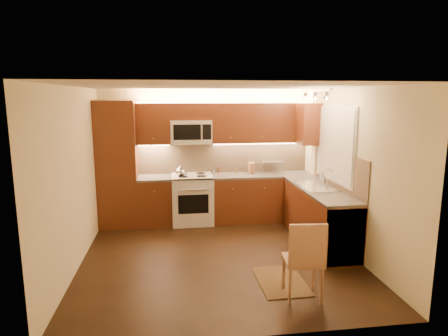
{
  "coord_description": "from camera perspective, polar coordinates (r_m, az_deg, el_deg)",
  "views": [
    {
      "loc": [
        -0.66,
        -5.4,
        2.35
      ],
      "look_at": [
        0.15,
        0.55,
        1.25
      ],
      "focal_mm": 30.92,
      "sensor_mm": 36.0,
      "label": 1
    }
  ],
  "objects": [
    {
      "name": "upper_cab_back_right",
      "position": [
        7.44,
        5.5,
        6.67
      ],
      "size": [
        1.92,
        0.35,
        0.75
      ],
      "primitive_type": "cube",
      "color": "#4E2110",
      "rests_on": "wall_back"
    },
    {
      "name": "dishwasher",
      "position": [
        5.94,
        16.33,
        -8.91
      ],
      "size": [
        0.58,
        0.6,
        0.84
      ],
      "primitive_type": "cube",
      "color": "silver",
      "rests_on": "floor"
    },
    {
      "name": "faucet",
      "position": [
        6.6,
        15.05,
        -1.34
      ],
      "size": [
        0.2,
        0.04,
        0.3
      ],
      "primitive_type": null,
      "color": "silver",
      "rests_on": "counter_right"
    },
    {
      "name": "counter_right",
      "position": [
        6.44,
        14.01,
        -3.14
      ],
      "size": [
        0.6,
        2.0,
        0.04
      ],
      "primitive_type": "cube",
      "color": "#383533",
      "rests_on": "base_cab_right"
    },
    {
      "name": "base_cab_back_left",
      "position": [
        7.37,
        -10.09,
        -4.89
      ],
      "size": [
        0.62,
        0.6,
        0.86
      ],
      "primitive_type": "cube",
      "color": "#4E2110",
      "rests_on": "floor"
    },
    {
      "name": "spice_jar_c",
      "position": [
        7.52,
        -1.51,
        -0.41
      ],
      "size": [
        0.05,
        0.05,
        0.08
      ],
      "primitive_type": "cylinder",
      "rotation": [
        0.0,
        0.0,
        -0.33
      ],
      "color": "silver",
      "rests_on": "counter_back_right"
    },
    {
      "name": "spice_jar_a",
      "position": [
        7.42,
        -1.43,
        -0.55
      ],
      "size": [
        0.04,
        0.04,
        0.08
      ],
      "primitive_type": "cylinder",
      "rotation": [
        0.0,
        0.0,
        0.13
      ],
      "color": "silver",
      "rests_on": "counter_back_right"
    },
    {
      "name": "spice_jar_d",
      "position": [
        7.47,
        1.84,
        -0.45
      ],
      "size": [
        0.05,
        0.05,
        0.09
      ],
      "primitive_type": "cylinder",
      "rotation": [
        0.0,
        0.0,
        -0.12
      ],
      "color": "olive",
      "rests_on": "counter_back_right"
    },
    {
      "name": "wall_right",
      "position": [
        6.12,
        18.15,
        -0.5
      ],
      "size": [
        0.01,
        4.0,
        2.5
      ],
      "primitive_type": "cube",
      "color": "beige",
      "rests_on": "ground"
    },
    {
      "name": "track_light_bar",
      "position": [
        6.21,
        13.35,
        11.11
      ],
      "size": [
        0.04,
        1.2,
        0.03
      ],
      "primitive_type": "cube",
      "color": "silver",
      "rests_on": "ceiling"
    },
    {
      "name": "base_cab_back_right",
      "position": [
        7.55,
        5.53,
        -4.39
      ],
      "size": [
        1.92,
        0.6,
        0.86
      ],
      "primitive_type": "cube",
      "color": "#4E2110",
      "rests_on": "floor"
    },
    {
      "name": "upper_cab_back_left",
      "position": [
        7.25,
        -10.41,
        6.45
      ],
      "size": [
        0.62,
        0.35,
        0.75
      ],
      "primitive_type": "cube",
      "color": "#4E2110",
      "rests_on": "wall_back"
    },
    {
      "name": "pantry",
      "position": [
        7.27,
        -15.47,
        0.5
      ],
      "size": [
        0.7,
        0.6,
        2.3
      ],
      "primitive_type": "cube",
      "color": "#4E2110",
      "rests_on": "floor"
    },
    {
      "name": "sink",
      "position": [
        6.55,
        13.56,
        -2.03
      ],
      "size": [
        0.52,
        0.86,
        0.15
      ],
      "primitive_type": null,
      "color": "silver",
      "rests_on": "counter_right"
    },
    {
      "name": "dining_chair",
      "position": [
        4.75,
        11.58,
        -12.97
      ],
      "size": [
        0.47,
        0.47,
        0.97
      ],
      "primitive_type": null,
      "rotation": [
        0.0,
        0.0,
        -0.09
      ],
      "color": "#A06A48",
      "rests_on": "floor"
    },
    {
      "name": "window_blinds",
      "position": [
        6.55,
        15.96,
        3.4
      ],
      "size": [
        0.02,
        1.36,
        1.16
      ],
      "primitive_type": "cube",
      "color": "silver",
      "rests_on": "wall_right"
    },
    {
      "name": "floor",
      "position": [
        5.93,
        -0.73,
        -12.97
      ],
      "size": [
        4.0,
        4.0,
        0.01
      ],
      "primitive_type": "cube",
      "color": "black",
      "rests_on": "ground"
    },
    {
      "name": "stove",
      "position": [
        7.34,
        -4.69,
        -4.59
      ],
      "size": [
        0.76,
        0.65,
        0.92
      ],
      "primitive_type": null,
      "color": "silver",
      "rests_on": "floor"
    },
    {
      "name": "microwave",
      "position": [
        7.25,
        -4.9,
        5.36
      ],
      "size": [
        0.76,
        0.38,
        0.44
      ],
      "primitive_type": null,
      "color": "silver",
      "rests_on": "wall_back"
    },
    {
      "name": "wall_left",
      "position": [
        5.67,
        -21.25,
        -1.53
      ],
      "size": [
        0.01,
        4.0,
        2.5
      ],
      "primitive_type": "cube",
      "color": "beige",
      "rests_on": "ground"
    },
    {
      "name": "wall_front",
      "position": [
        3.64,
        3.13,
        -7.27
      ],
      "size": [
        4.0,
        0.01,
        2.5
      ],
      "primitive_type": "cube",
      "color": "beige",
      "rests_on": "ground"
    },
    {
      "name": "spice_jar_b",
      "position": [
        7.53,
        -0.7,
        -0.31
      ],
      "size": [
        0.05,
        0.05,
        0.11
      ],
      "primitive_type": "cylinder",
      "rotation": [
        0.0,
        0.0,
        0.08
      ],
      "color": "brown",
      "rests_on": "counter_back_right"
    },
    {
      "name": "wall_back",
      "position": [
        7.51,
        -2.63,
        1.95
      ],
      "size": [
        4.0,
        0.01,
        2.5
      ],
      "primitive_type": "cube",
      "color": "beige",
      "rests_on": "ground"
    },
    {
      "name": "backsplash_back",
      "position": [
        7.55,
        0.02,
        1.62
      ],
      "size": [
        3.3,
        0.02,
        0.6
      ],
      "primitive_type": "cube",
      "color": "tan",
      "rests_on": "wall_back"
    },
    {
      "name": "knife_block",
      "position": [
        7.47,
        4.06,
        -0.01
      ],
      "size": [
        0.11,
        0.17,
        0.21
      ],
      "primitive_type": "cube",
      "rotation": [
        0.0,
        0.0,
        0.12
      ],
      "color": "#A06A48",
      "rests_on": "counter_back_right"
    },
    {
      "name": "kettle",
      "position": [
        7.14,
        -6.48,
        -0.39
      ],
      "size": [
        0.21,
        0.21,
        0.21
      ],
      "primitive_type": null,
      "rotation": [
        0.0,
        0.0,
        0.17
      ],
      "color": "silver",
      "rests_on": "stove"
    },
    {
      "name": "window_frame",
      "position": [
        6.56,
        16.12,
        3.4
      ],
      "size": [
        0.03,
        1.44,
        1.24
      ],
      "primitive_type": "cube",
      "color": "silver",
      "rests_on": "wall_right"
    },
    {
      "name": "toaster_oven",
      "position": [
        7.54,
        7.03,
        0.14
      ],
      "size": [
        0.42,
        0.32,
        0.24
      ],
      "primitive_type": "cube",
      "rotation": [
        0.0,
        0.0,
        -0.06
      ],
      "color": "silver",
      "rests_on": "counter_back_right"
    },
    {
      "name": "backsplash_right",
      "position": [
        6.49,
        16.51,
        -0.27
      ],
      "size": [
        0.02,
        2.0,
        0.6
      ],
      "primitive_type": "cube",
      "color": "tan",
      "rests_on": "wall_right"
    },
    {
      "name": "counter_back_left",
      "position": [
        7.26,
        -10.2,
        -1.47
      ],
      "size": [
        0.62,
        0.6,
        0.04
      ],
      "primitive_type": "cube",
      "color": "#383533",
      "rests_on": "base_cab_back_left"
    },
    {
      "name": "ceiling",
      "position": [
        5.45,
        -0.8,
        11.95
      ],
      "size": [
        4.0,
        4.0,
        0.01
      ],
      "primitive_type": "cube",
      "color": "beige",
      "rests_on": "ground"
    },
    {
      "name": "soap_bottle",
      "position": [
        6.98,
        14.29,
        -1.18
      ],
      "size": [
        0.11,
        0.11,
        0.18
      ],
      "primitive_type": "imported",
      "rotation": [
        0.0,
        0.0,
        -0.41
      ],
      "color": "silver",
      "rests_on": "counter_right"
    },
    {
      "name": "rug",
      "position": [
        5.26,
        8.42,
        -16.22
      ],
      "size": [
        0.6,
        0.89,
        0.01
      ],
      "primitive_type": "cube",
      "rotation": [
        0.0,
        0.0,
        0.01
      ],
      "color": "black",
      "rests_on": "floor"
    },
    {
      "name": "base_cab_right",
      "position": [
        6.56,
        13.84,
        -6.97
      ],
      "size": [
        0.6,
        2.0,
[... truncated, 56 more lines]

